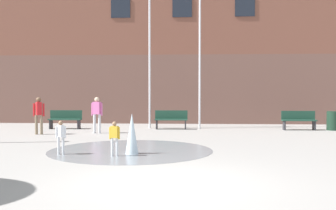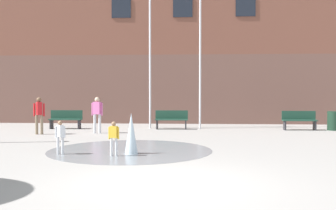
# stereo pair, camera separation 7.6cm
# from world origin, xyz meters

# --- Properties ---
(ground_plane) EXTENTS (100.00, 100.00, 0.00)m
(ground_plane) POSITION_xyz_m (0.00, 0.00, 0.00)
(ground_plane) COLOR gray
(library_building) EXTENTS (36.00, 6.05, 8.75)m
(library_building) POSITION_xyz_m (0.00, 17.53, 4.37)
(library_building) COLOR brown
(library_building) RESTS_ON ground
(splash_fountain) EXTENTS (5.11, 5.11, 1.20)m
(splash_fountain) POSITION_xyz_m (-1.31, 4.03, 0.29)
(splash_fountain) COLOR gray
(splash_fountain) RESTS_ON ground
(park_bench_far_left) EXTENTS (1.60, 0.44, 0.91)m
(park_bench_far_left) POSITION_xyz_m (-5.69, 11.23, 0.48)
(park_bench_far_left) COLOR #28282D
(park_bench_far_left) RESTS_ON ground
(park_bench_left_of_flagpoles) EXTENTS (1.60, 0.44, 0.91)m
(park_bench_left_of_flagpoles) POSITION_xyz_m (-0.47, 11.38, 0.48)
(park_bench_left_of_flagpoles) COLOR #28282D
(park_bench_left_of_flagpoles) RESTS_ON ground
(park_bench_center) EXTENTS (1.60, 0.44, 0.91)m
(park_bench_center) POSITION_xyz_m (5.65, 11.28, 0.48)
(park_bench_center) COLOR #28282D
(park_bench_center) RESTS_ON ground
(teen_by_trashcan) EXTENTS (0.50, 0.39, 1.59)m
(teen_by_trashcan) POSITION_xyz_m (-5.99, 8.62, 0.93)
(teen_by_trashcan) COLOR #89755B
(teen_by_trashcan) RESTS_ON ground
(adult_watching) EXTENTS (0.50, 0.30, 1.59)m
(adult_watching) POSITION_xyz_m (-3.63, 9.27, 0.93)
(adult_watching) COLOR silver
(adult_watching) RESTS_ON ground
(child_with_pink_shirt) EXTENTS (0.31, 0.17, 0.99)m
(child_with_pink_shirt) POSITION_xyz_m (-1.67, 3.21, 0.58)
(child_with_pink_shirt) COLOR silver
(child_with_pink_shirt) RESTS_ON ground
(child_running) EXTENTS (0.31, 0.23, 0.99)m
(child_running) POSITION_xyz_m (-3.29, 3.42, 0.58)
(child_running) COLOR silver
(child_running) RESTS_ON ground
(flagpole_left) EXTENTS (0.80, 0.10, 7.70)m
(flagpole_left) POSITION_xyz_m (-1.54, 11.83, 4.09)
(flagpole_left) COLOR silver
(flagpole_left) RESTS_ON ground
(flagpole_right) EXTENTS (0.80, 0.10, 7.97)m
(flagpole_right) POSITION_xyz_m (0.96, 11.83, 4.23)
(flagpole_right) COLOR silver
(flagpole_right) RESTS_ON ground
(trash_can) EXTENTS (0.56, 0.56, 0.90)m
(trash_can) POSITION_xyz_m (7.22, 11.23, 0.45)
(trash_can) COLOR #193323
(trash_can) RESTS_ON ground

